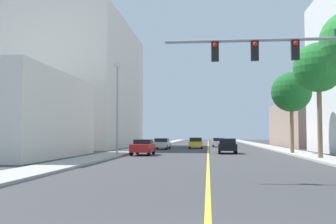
# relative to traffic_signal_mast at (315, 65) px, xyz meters

# --- Properties ---
(ground) EXTENTS (192.00, 192.00, 0.00)m
(ground) POSITION_rel_traffic_signal_mast_xyz_m (-4.46, 31.04, -4.76)
(ground) COLOR #38383A
(sidewalk_left) EXTENTS (2.65, 168.00, 0.15)m
(sidewalk_left) POSITION_rel_traffic_signal_mast_xyz_m (-13.09, 31.04, -4.68)
(sidewalk_left) COLOR #9E9B93
(sidewalk_left) RESTS_ON ground
(sidewalk_right) EXTENTS (2.65, 168.00, 0.15)m
(sidewalk_right) POSITION_rel_traffic_signal_mast_xyz_m (4.16, 31.04, -4.68)
(sidewalk_right) COLOR #9E9B93
(sidewalk_right) RESTS_ON ground
(lane_marking_center) EXTENTS (0.16, 144.00, 0.01)m
(lane_marking_center) POSITION_rel_traffic_signal_mast_xyz_m (-4.46, 31.04, -4.75)
(lane_marking_center) COLOR yellow
(lane_marking_center) RESTS_ON ground
(building_left_far) EXTENTS (14.32, 25.25, 17.77)m
(building_left_far) POSITION_rel_traffic_signal_mast_xyz_m (-23.08, 40.12, 4.13)
(building_left_far) COLOR silver
(building_left_far) RESTS_ON ground
(building_right_far) EXTENTS (14.13, 24.52, 7.02)m
(building_right_far) POSITION_rel_traffic_signal_mast_xyz_m (14.05, 47.69, -1.25)
(building_right_far) COLOR gray
(building_right_far) RESTS_ON ground
(traffic_signal_mast) EXTENTS (9.61, 0.36, 6.23)m
(traffic_signal_mast) POSITION_rel_traffic_signal_mast_xyz_m (0.00, 0.00, 0.00)
(traffic_signal_mast) COLOR gray
(traffic_signal_mast) RESTS_ON sidewalk_right
(street_lamp) EXTENTS (0.56, 0.28, 7.84)m
(street_lamp) POSITION_rel_traffic_signal_mast_xyz_m (-12.26, 16.86, -0.26)
(street_lamp) COLOR gray
(street_lamp) RESTS_ON sidewalk_left
(palm_mid) EXTENTS (3.75, 3.75, 8.66)m
(palm_mid) POSITION_rel_traffic_signal_mast_xyz_m (3.86, 13.92, 2.12)
(palm_mid) COLOR brown
(palm_mid) RESTS_ON sidewalk_right
(palm_far) EXTENTS (3.80, 3.80, 7.67)m
(palm_far) POSITION_rel_traffic_signal_mast_xyz_m (3.44, 21.87, 1.13)
(palm_far) COLOR brown
(palm_far) RESTS_ON sidewalk_right
(car_white) EXTENTS (1.86, 3.95, 1.35)m
(car_white) POSITION_rel_traffic_signal_mast_xyz_m (-2.89, 43.46, -4.04)
(car_white) COLOR white
(car_white) RESTS_ON ground
(car_silver) EXTENTS (1.93, 3.91, 1.39)m
(car_silver) POSITION_rel_traffic_signal_mast_xyz_m (-10.24, 32.85, -4.02)
(car_silver) COLOR #BCBCC1
(car_silver) RESTS_ON ground
(car_black) EXTENTS (1.85, 4.21, 1.48)m
(car_black) POSITION_rel_traffic_signal_mast_xyz_m (-2.58, 23.02, -3.99)
(car_black) COLOR black
(car_black) RESTS_ON ground
(car_red) EXTENTS (1.78, 4.01, 1.42)m
(car_red) POSITION_rel_traffic_signal_mast_xyz_m (-10.36, 19.11, -4.01)
(car_red) COLOR red
(car_red) RESTS_ON ground
(car_yellow) EXTENTS (1.90, 3.91, 1.45)m
(car_yellow) POSITION_rel_traffic_signal_mast_xyz_m (-6.11, 36.38, -4.02)
(car_yellow) COLOR gold
(car_yellow) RESTS_ON ground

